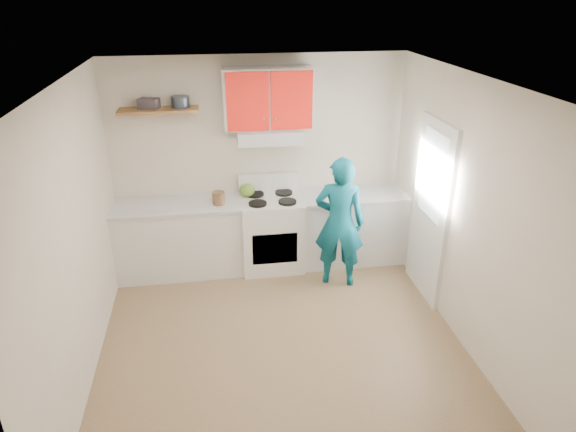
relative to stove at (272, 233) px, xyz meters
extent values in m
plane|color=brown|center=(-0.10, -1.57, -0.46)|extent=(3.80, 3.80, 0.00)
cube|color=white|center=(-0.10, -1.57, 2.14)|extent=(3.60, 3.80, 0.04)
cube|color=beige|center=(-0.10, 0.32, 0.84)|extent=(3.60, 0.04, 2.60)
cube|color=beige|center=(-0.10, -3.47, 0.84)|extent=(3.60, 0.04, 2.60)
cube|color=beige|center=(-1.90, -1.57, 0.84)|extent=(0.04, 3.80, 2.60)
cube|color=beige|center=(1.70, -1.57, 0.84)|extent=(0.04, 3.80, 2.60)
cube|color=white|center=(1.68, -0.88, 0.56)|extent=(0.05, 0.85, 2.05)
cube|color=white|center=(1.65, -0.88, 0.99)|extent=(0.01, 0.55, 0.95)
cube|color=silver|center=(-1.14, 0.02, -0.01)|extent=(1.52, 0.60, 0.90)
cube|color=silver|center=(1.04, 0.02, -0.01)|extent=(1.32, 0.60, 0.90)
cube|color=white|center=(0.00, 0.00, 0.00)|extent=(0.76, 0.65, 0.92)
cube|color=silver|center=(0.00, 0.10, 1.24)|extent=(0.76, 0.44, 0.15)
cube|color=red|center=(0.00, 0.16, 1.66)|extent=(1.02, 0.33, 0.70)
cube|color=brown|center=(-1.25, 0.18, 1.56)|extent=(0.90, 0.30, 0.04)
cube|color=#413A40|center=(-1.35, 0.21, 1.63)|extent=(0.26, 0.22, 0.11)
cylinder|color=#333D4C|center=(-1.00, 0.21, 1.64)|extent=(0.24, 0.24, 0.13)
ellipsoid|color=#5A8625|center=(-0.28, 0.14, 0.54)|extent=(0.24, 0.24, 0.16)
cylinder|color=brown|center=(-0.64, -0.06, 0.53)|extent=(0.18, 0.18, 0.18)
cube|color=olive|center=(0.75, 0.04, 0.45)|extent=(0.39, 0.34, 0.02)
cube|color=red|center=(1.43, -0.07, 0.44)|extent=(0.32, 0.27, 0.01)
imported|color=#0C5B71|center=(0.73, -0.53, 0.34)|extent=(0.67, 0.53, 1.59)
camera|label=1|loc=(-0.68, -5.72, 2.86)|focal=31.71mm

